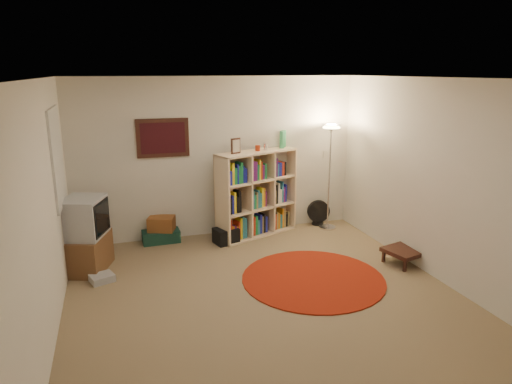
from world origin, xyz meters
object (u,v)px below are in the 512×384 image
floor_lamp (331,142)px  suitcase (161,236)px  floor_fan (318,213)px  side_table (404,251)px  bookshelf (255,195)px  tv_stand (86,236)px

floor_lamp → suitcase: size_ratio=3.07×
suitcase → floor_lamp: bearing=-6.0°
floor_fan → side_table: 1.89m
floor_fan → side_table: floor_fan is taller
bookshelf → suitcase: 1.61m
bookshelf → floor_lamp: size_ratio=0.93×
floor_fan → suitcase: size_ratio=0.76×
bookshelf → tv_stand: (-2.53, -0.63, -0.18)m
tv_stand → side_table: (4.12, -1.10, -0.30)m
bookshelf → tv_stand: bookshelf is taller
floor_lamp → floor_fan: (-0.08, 0.20, -1.24)m
bookshelf → floor_lamp: (1.25, -0.08, 0.80)m
bookshelf → floor_lamp: floor_lamp is taller
floor_fan → bookshelf: bearing=-162.1°
floor_lamp → side_table: bearing=-78.2°
tv_stand → side_table: tv_stand is taller
bookshelf → floor_fan: bearing=-15.8°
tv_stand → suitcase: 1.35m
tv_stand → suitcase: bearing=56.2°
floor_lamp → bookshelf: bearing=176.1°
suitcase → tv_stand: bearing=-144.5°
floor_fan → side_table: (0.42, -1.85, -0.04)m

